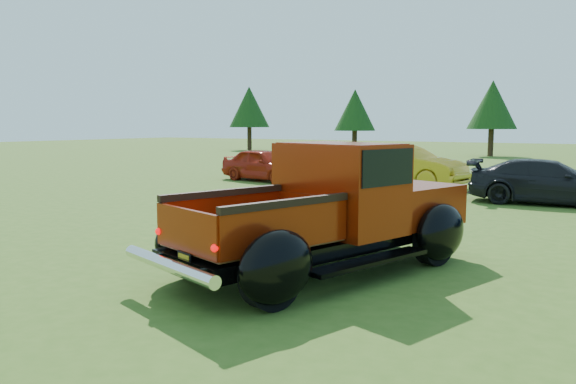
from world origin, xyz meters
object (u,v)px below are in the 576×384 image
object	(u,v)px
tree_west	(355,110)
show_car_yellow	(402,165)
tree_mid_left	(492,105)
pickup_truck	(340,209)
show_car_grey	(549,182)
tree_far_west	(249,107)
show_car_red	(265,165)

from	to	relation	value
tree_west	show_car_yellow	world-z (taller)	tree_west
tree_mid_left	pickup_truck	world-z (taller)	tree_mid_left
tree_west	pickup_truck	distance (m)	32.60
tree_west	pickup_truck	size ratio (longest dim) A/B	0.87
tree_west	show_car_grey	xyz separation A→B (m)	(15.34, -20.64, -2.52)
tree_far_west	pickup_truck	distance (m)	38.69
tree_mid_left	show_car_red	xyz separation A→B (m)	(-3.51, -21.55, -2.77)
show_car_red	show_car_yellow	bearing A→B (deg)	-69.04
tree_far_west	show_car_grey	world-z (taller)	tree_far_west
tree_west	pickup_truck	world-z (taller)	tree_west
show_car_red	pickup_truck	bearing A→B (deg)	-131.21
tree_west	tree_mid_left	world-z (taller)	tree_mid_left
show_car_yellow	show_car_grey	distance (m)	5.28
tree_far_west	pickup_truck	size ratio (longest dim) A/B	0.99
pickup_truck	show_car_grey	size ratio (longest dim) A/B	1.30
show_car_grey	tree_west	bearing A→B (deg)	30.99
tree_far_west	show_car_red	size ratio (longest dim) A/B	1.45
tree_mid_left	show_car_red	size ratio (longest dim) A/B	1.40
pickup_truck	show_car_red	xyz separation A→B (m)	(-8.13, 9.98, -0.26)
tree_west	show_car_red	distance (m)	20.46
tree_mid_left	pickup_truck	size ratio (longest dim) A/B	0.95
pickup_truck	show_car_grey	distance (m)	9.07
tree_west	show_car_yellow	xyz separation A→B (m)	(10.50, -18.55, -2.40)
tree_far_west	show_car_yellow	world-z (taller)	tree_far_west
show_car_grey	tree_far_west	bearing A→B (deg)	43.87
tree_west	tree_mid_left	distance (m)	9.22
tree_far_west	pickup_truck	world-z (taller)	tree_far_west
show_car_grey	show_car_red	bearing A→B (deg)	78.06
tree_far_west	show_car_yellow	bearing A→B (deg)	-43.64
show_car_red	show_car_yellow	distance (m)	5.11
tree_mid_left	tree_west	bearing A→B (deg)	-167.47
pickup_truck	tree_far_west	bearing A→B (deg)	145.06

